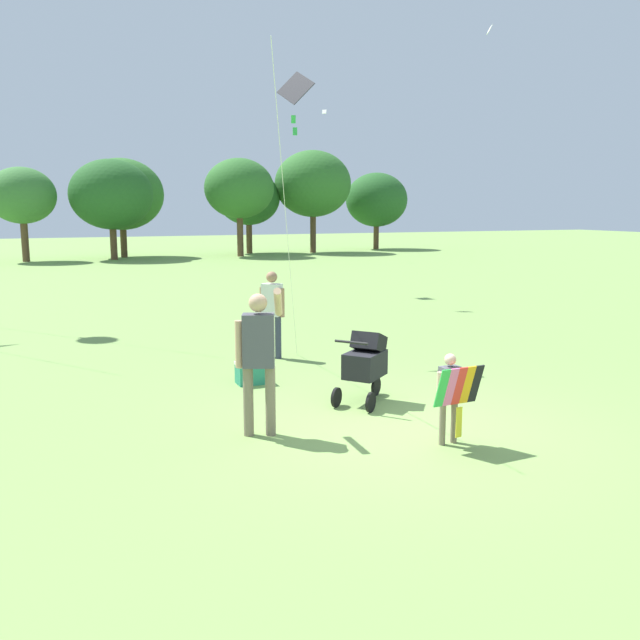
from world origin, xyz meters
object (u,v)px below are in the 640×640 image
object	(u,v)px
child_with_butterfly_kite	(451,391)
kite_adult_black	(295,101)
stroller	(366,361)
cooler_box	(251,373)
person_sitting_far	(272,307)
person_adult_flyer	(259,351)

from	to	relation	value
child_with_butterfly_kite	kite_adult_black	size ratio (longest dim) A/B	0.21
stroller	cooler_box	world-z (taller)	stroller
kite_adult_black	cooler_box	xyz separation A→B (m)	(-1.35, -1.54, -4.43)
kite_adult_black	cooler_box	bearing A→B (deg)	-131.16
stroller	person_sitting_far	xyz separation A→B (m)	(-0.29, 3.26, 0.34)
kite_adult_black	child_with_butterfly_kite	bearing A→B (deg)	-90.05
child_with_butterfly_kite	kite_adult_black	world-z (taller)	kite_adult_black
child_with_butterfly_kite	cooler_box	world-z (taller)	child_with_butterfly_kite
child_with_butterfly_kite	person_sitting_far	xyz separation A→B (m)	(-0.43, 5.20, 0.29)
stroller	cooler_box	bearing A→B (deg)	126.61
kite_adult_black	person_adult_flyer	bearing A→B (deg)	-116.51
cooler_box	person_sitting_far	bearing A→B (deg)	60.81
person_sitting_far	kite_adult_black	bearing A→B (deg)	-12.52
person_sitting_far	person_adult_flyer	bearing A→B (deg)	-110.76
child_with_butterfly_kite	kite_adult_black	xyz separation A→B (m)	(0.00, 5.10, 3.95)
kite_adult_black	stroller	bearing A→B (deg)	-92.59
child_with_butterfly_kite	stroller	world-z (taller)	child_with_butterfly_kite
child_with_butterfly_kite	cooler_box	bearing A→B (deg)	110.69
person_adult_flyer	kite_adult_black	bearing A→B (deg)	63.49
person_adult_flyer	stroller	distance (m)	2.02
person_adult_flyer	child_with_butterfly_kite	bearing A→B (deg)	-31.10
stroller	person_adult_flyer	bearing A→B (deg)	-157.31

